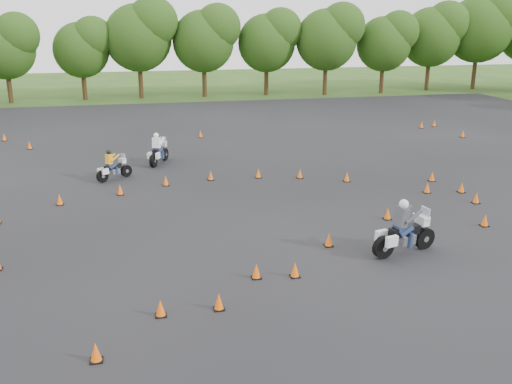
# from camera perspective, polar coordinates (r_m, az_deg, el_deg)

# --- Properties ---
(ground) EXTENTS (140.00, 140.00, 0.00)m
(ground) POSITION_cam_1_polar(r_m,az_deg,el_deg) (18.68, 2.64, -7.07)
(ground) COLOR #2D5119
(ground) RESTS_ON ground
(asphalt_pad) EXTENTS (62.00, 62.00, 0.00)m
(asphalt_pad) POSITION_cam_1_polar(r_m,az_deg,el_deg) (24.13, -1.01, -1.34)
(asphalt_pad) COLOR black
(asphalt_pad) RESTS_ON ground
(treeline) EXTENTS (86.91, 32.38, 11.03)m
(treeline) POSITION_cam_1_polar(r_m,az_deg,el_deg) (51.83, -5.65, 13.75)
(treeline) COLOR #264413
(treeline) RESTS_ON ground
(traffic_cones) EXTENTS (36.68, 33.02, 0.45)m
(traffic_cones) POSITION_cam_1_polar(r_m,az_deg,el_deg) (22.62, -0.70, -2.02)
(traffic_cones) COLOR #FA5F0A
(traffic_cones) RESTS_ON asphalt_pad
(rider_grey) EXTENTS (2.65, 1.41, 1.96)m
(rider_grey) POSITION_cam_1_polar(r_m,az_deg,el_deg) (19.65, 14.69, -3.29)
(rider_grey) COLOR #3D3F45
(rider_grey) RESTS_ON ground
(rider_yellow) EXTENTS (1.94, 1.61, 1.51)m
(rider_yellow) POSITION_cam_1_polar(r_m,az_deg,el_deg) (28.62, -14.00, 2.68)
(rider_yellow) COLOR orange
(rider_yellow) RESTS_ON ground
(rider_white) EXTENTS (1.58, 2.31, 1.73)m
(rider_white) POSITION_cam_1_polar(r_m,az_deg,el_deg) (31.26, -9.69, 4.36)
(rider_white) COLOR white
(rider_white) RESTS_ON ground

